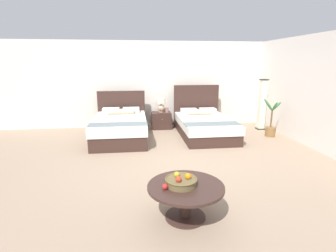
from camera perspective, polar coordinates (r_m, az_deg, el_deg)
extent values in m
cube|color=gray|center=(5.34, 1.26, -7.86)|extent=(10.31, 10.14, 0.02)
cube|color=white|center=(8.24, -2.23, 8.99)|extent=(10.31, 0.12, 2.57)
cube|color=silver|center=(6.76, 30.28, 6.18)|extent=(0.12, 5.74, 2.57)
cube|color=#3B2620|center=(6.93, -10.26, -1.50)|extent=(1.30, 2.15, 0.33)
cube|color=silver|center=(6.87, -10.35, 0.72)|extent=(1.34, 2.19, 0.22)
cube|color=#3B2620|center=(7.92, -9.98, 3.37)|extent=(1.37, 0.07, 1.14)
cube|color=silver|center=(7.64, -12.22, 3.30)|extent=(0.47, 0.30, 0.14)
cube|color=white|center=(7.61, -7.97, 3.44)|extent=(0.47, 0.30, 0.14)
cylinder|color=beige|center=(7.39, -10.18, 3.09)|extent=(0.71, 0.16, 0.15)
cube|color=slate|center=(6.18, -10.72, 0.37)|extent=(1.35, 0.43, 0.01)
cube|color=#3B2620|center=(7.18, 7.96, -1.12)|extent=(1.31, 2.14, 0.27)
cube|color=silver|center=(7.13, 8.02, 0.77)|extent=(1.35, 2.18, 0.21)
cube|color=#3B2620|center=(8.12, 6.08, 4.27)|extent=(1.37, 0.07, 1.28)
cube|color=silver|center=(7.80, 4.52, 3.26)|extent=(0.47, 0.30, 0.14)
cube|color=silver|center=(7.93, 8.54, 3.33)|extent=(0.47, 0.30, 0.14)
cylinder|color=beige|center=(7.63, 6.97, 3.02)|extent=(0.71, 0.16, 0.15)
cube|color=slate|center=(6.50, 9.51, 0.48)|extent=(1.35, 0.45, 0.01)
cube|color=#3B2620|center=(7.94, -1.48, 1.24)|extent=(0.57, 0.45, 0.50)
sphere|color=tan|center=(7.70, -1.30, 1.41)|extent=(0.02, 0.02, 0.02)
cylinder|color=#D0A789|center=(7.91, -1.51, 3.10)|extent=(0.15, 0.15, 0.02)
ellipsoid|color=#D0A789|center=(7.89, -1.51, 3.94)|extent=(0.20, 0.20, 0.22)
cylinder|color=#99844C|center=(7.87, -1.52, 4.86)|extent=(0.02, 0.02, 0.04)
cylinder|color=beige|center=(7.85, -1.52, 5.53)|extent=(0.28, 0.28, 0.15)
cylinder|color=#9D716B|center=(7.86, -0.22, 3.45)|extent=(0.09, 0.09, 0.13)
torus|color=#9D716B|center=(7.85, -0.22, 3.96)|extent=(0.09, 0.09, 0.01)
cylinder|color=#3B2620|center=(3.59, 3.76, -18.93)|extent=(0.52, 0.52, 0.02)
cylinder|color=#3B2620|center=(3.49, 3.81, -16.24)|extent=(0.13, 0.13, 0.41)
cylinder|color=#3B2620|center=(3.38, 3.87, -12.94)|extent=(0.96, 0.96, 0.04)
cylinder|color=brown|center=(3.36, 2.84, -12.02)|extent=(0.38, 0.38, 0.09)
torus|color=brown|center=(3.34, 2.85, -11.35)|extent=(0.40, 0.40, 0.02)
sphere|color=orange|center=(3.34, 4.34, -10.74)|extent=(0.08, 0.08, 0.08)
sphere|color=gold|center=(3.39, 1.93, -10.40)|extent=(0.07, 0.07, 0.07)
sphere|color=#BF3821|center=(3.25, 2.30, -11.42)|extent=(0.08, 0.08, 0.08)
sphere|color=red|center=(3.26, -0.66, -12.97)|extent=(0.07, 0.07, 0.07)
cube|color=#262A1E|center=(8.38, 19.23, -0.50)|extent=(0.22, 0.22, 0.03)
cube|color=#EBEBCD|center=(8.25, 19.62, 4.41)|extent=(0.18, 0.18, 1.43)
cube|color=#262A1E|center=(8.17, 20.03, 9.43)|extent=(0.22, 0.22, 0.02)
cylinder|color=brown|center=(7.63, 21.21, -1.15)|extent=(0.26, 0.26, 0.25)
cylinder|color=brown|center=(7.55, 21.44, 1.45)|extent=(0.04, 0.04, 0.46)
ellipsoid|color=#367039|center=(7.54, 22.39, 3.95)|extent=(0.26, 0.07, 0.26)
ellipsoid|color=#367039|center=(7.60, 21.12, 3.88)|extent=(0.08, 0.27, 0.21)
ellipsoid|color=#367039|center=(7.45, 20.84, 4.32)|extent=(0.28, 0.10, 0.35)
ellipsoid|color=#367039|center=(7.43, 22.07, 3.93)|extent=(0.09, 0.22, 0.28)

